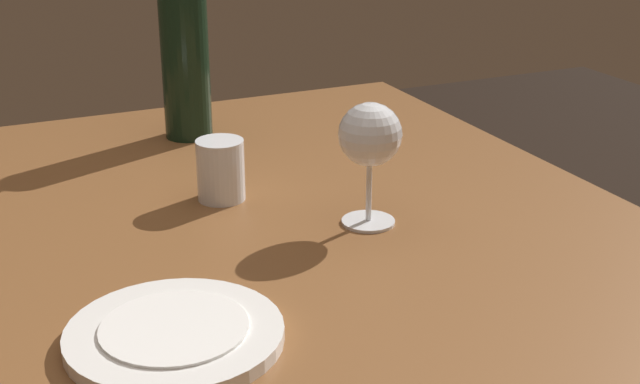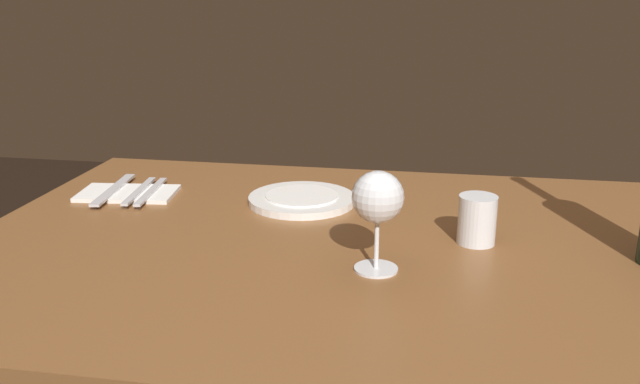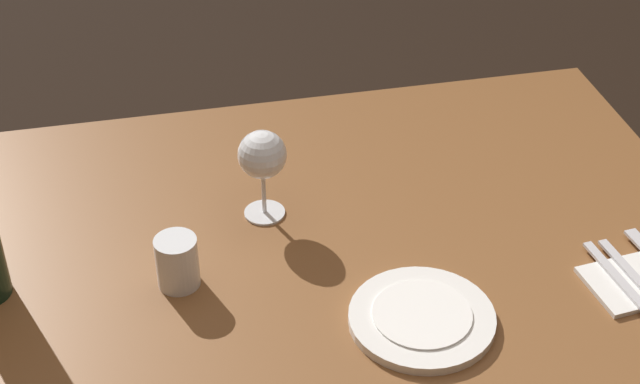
{
  "view_description": "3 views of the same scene",
  "coord_description": "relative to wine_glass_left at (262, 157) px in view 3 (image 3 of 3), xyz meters",
  "views": [
    {
      "loc": [
        0.85,
        -0.36,
        1.18
      ],
      "look_at": [
        0.06,
        -0.01,
        0.84
      ],
      "focal_mm": 49.98,
      "sensor_mm": 36.0,
      "label": 1
    },
    {
      "loc": [
        -0.13,
        1.05,
        1.16
      ],
      "look_at": [
        0.06,
        -0.02,
        0.82
      ],
      "focal_mm": 38.36,
      "sensor_mm": 36.0,
      "label": 2
    },
    {
      "loc": [
        -0.23,
        -1.13,
        1.7
      ],
      "look_at": [
        0.02,
        -0.03,
        0.87
      ],
      "focal_mm": 54.78,
      "sensor_mm": 36.0,
      "label": 3
    }
  ],
  "objects": [
    {
      "name": "wine_glass_left",
      "position": [
        0.0,
        0.0,
        0.0
      ],
      "size": [
        0.08,
        0.08,
        0.15
      ],
      "color": "white",
      "rests_on": "dining_table"
    },
    {
      "name": "fork_outer",
      "position": [
        0.48,
        -0.28,
        -0.1
      ],
      "size": [
        0.03,
        0.18,
        0.0
      ],
      "color": "silver",
      "rests_on": "folded_napkin"
    },
    {
      "name": "dining_table",
      "position": [
        0.05,
        -0.11,
        -0.2
      ],
      "size": [
        1.3,
        0.9,
        0.74
      ],
      "color": "brown",
      "rests_on": "ground"
    },
    {
      "name": "water_tumbler",
      "position": [
        -0.15,
        -0.14,
        -0.07
      ],
      "size": [
        0.06,
        0.06,
        0.08
      ],
      "color": "white",
      "rests_on": "dining_table"
    },
    {
      "name": "dinner_plate",
      "position": [
        0.17,
        -0.29,
        -0.1
      ],
      "size": [
        0.21,
        0.21,
        0.02
      ],
      "color": "white",
      "rests_on": "dining_table"
    },
    {
      "name": "fork_inner",
      "position": [
        0.5,
        -0.28,
        -0.1
      ],
      "size": [
        0.03,
        0.18,
        0.0
      ],
      "color": "silver",
      "rests_on": "folded_napkin"
    }
  ]
}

